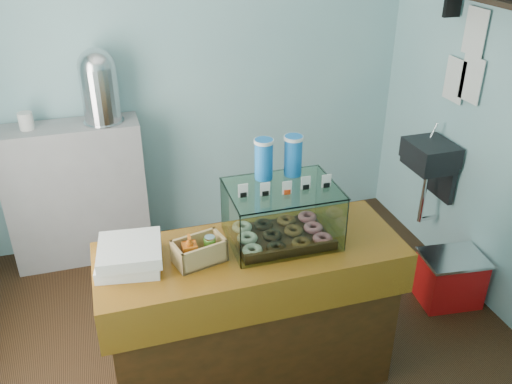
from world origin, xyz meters
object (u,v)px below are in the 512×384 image
object	(u,v)px
red_cooler	(450,278)
display_case	(281,207)
coffee_urn	(99,84)
counter	(252,315)

from	to	relation	value
red_cooler	display_case	bearing A→B (deg)	-165.67
display_case	red_cooler	distance (m)	1.61
display_case	coffee_urn	distance (m)	1.72
counter	red_cooler	size ratio (longest dim) A/B	3.55
display_case	red_cooler	world-z (taller)	display_case
counter	red_cooler	world-z (taller)	counter
counter	coffee_urn	bearing A→B (deg)	112.10
coffee_urn	counter	bearing A→B (deg)	-67.90
coffee_urn	red_cooler	world-z (taller)	coffee_urn
counter	red_cooler	bearing A→B (deg)	9.97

